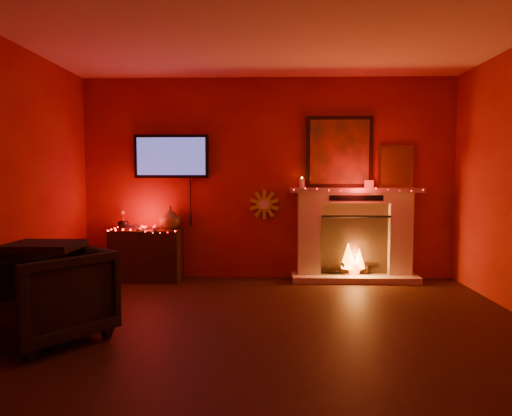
{
  "coord_description": "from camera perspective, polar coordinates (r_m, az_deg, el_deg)",
  "views": [
    {
      "loc": [
        0.02,
        -3.68,
        1.38
      ],
      "look_at": [
        -0.14,
        1.7,
        1.01
      ],
      "focal_mm": 32.0,
      "sensor_mm": 36.0,
      "label": 1
    }
  ],
  "objects": [
    {
      "name": "console_table",
      "position": [
        6.24,
        -13.34,
        -5.26
      ],
      "size": [
        0.9,
        0.59,
        0.98
      ],
      "color": "black",
      "rests_on": "floor"
    },
    {
      "name": "room",
      "position": [
        3.68,
        1.39,
        3.48
      ],
      "size": [
        5.0,
        5.0,
        5.0
      ],
      "color": "black",
      "rests_on": "ground"
    },
    {
      "name": "sunburst_clock",
      "position": [
        6.17,
        1.04,
        0.44
      ],
      "size": [
        0.4,
        0.03,
        0.4
      ],
      "color": "gold",
      "rests_on": "room"
    },
    {
      "name": "armchair",
      "position": [
        4.26,
        -24.52,
        -9.84
      ],
      "size": [
        1.19,
        1.19,
        0.78
      ],
      "primitive_type": "imported",
      "rotation": [
        0.0,
        0.0,
        -0.67
      ],
      "color": "black",
      "rests_on": "floor"
    },
    {
      "name": "tv",
      "position": [
        6.28,
        -10.51,
        6.34
      ],
      "size": [
        1.0,
        0.07,
        1.24
      ],
      "color": "black",
      "rests_on": "room"
    },
    {
      "name": "fireplace",
      "position": [
        6.2,
        12.1,
        -2.19
      ],
      "size": [
        1.72,
        0.4,
        2.18
      ],
      "color": "beige",
      "rests_on": "floor"
    }
  ]
}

